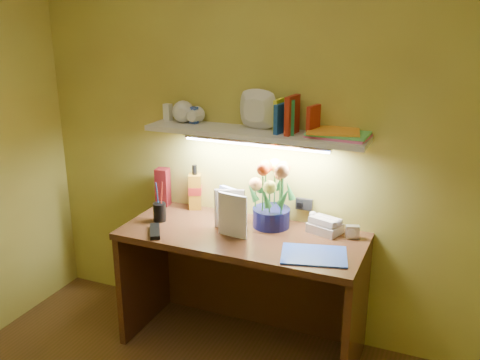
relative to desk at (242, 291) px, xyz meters
name	(u,v)px	position (x,y,z in m)	size (l,w,h in m)	color
desk	(242,291)	(0.00, 0.00, 0.00)	(1.40, 0.60, 0.75)	#3D1A10
flower_bouquet	(272,195)	(0.12, 0.17, 0.57)	(0.24, 0.24, 0.39)	#0D103E
telephone	(325,224)	(0.43, 0.20, 0.43)	(0.18, 0.13, 0.11)	beige
desk_clock	(352,232)	(0.59, 0.18, 0.41)	(0.07, 0.04, 0.07)	silver
whisky_bottle	(195,187)	(-0.43, 0.25, 0.52)	(0.08, 0.08, 0.29)	#B07316
whisky_box	(163,187)	(-0.65, 0.23, 0.50)	(0.08, 0.08, 0.25)	#5F1113
pen_cup	(159,206)	(-0.53, -0.02, 0.47)	(0.08, 0.08, 0.19)	black
art_card	(230,203)	(-0.16, 0.20, 0.47)	(0.19, 0.04, 0.19)	silver
tv_remote	(155,231)	(-0.46, -0.19, 0.39)	(0.06, 0.20, 0.02)	black
blue_folder	(314,255)	(0.46, -0.12, 0.38)	(0.34, 0.25, 0.01)	blue
desk_book_a	(214,209)	(-0.18, 0.02, 0.49)	(0.18, 0.02, 0.24)	beige
desk_book_b	(218,212)	(-0.13, -0.05, 0.50)	(0.19, 0.02, 0.25)	silver
wall_shelf	(258,127)	(0.02, 0.18, 0.96)	(1.30, 0.30, 0.24)	silver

